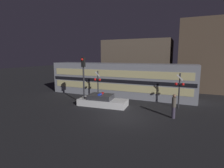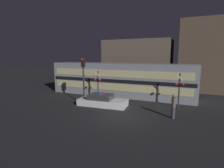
{
  "view_description": "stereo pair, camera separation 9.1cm",
  "coord_description": "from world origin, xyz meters",
  "px_view_note": "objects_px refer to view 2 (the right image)",
  "views": [
    {
      "loc": [
        4.35,
        -12.25,
        4.67
      ],
      "look_at": [
        -2.88,
        4.68,
        1.72
      ],
      "focal_mm": 28.0,
      "sensor_mm": 36.0,
      "label": 1
    },
    {
      "loc": [
        4.43,
        -12.22,
        4.67
      ],
      "look_at": [
        -2.88,
        4.68,
        1.72
      ],
      "focal_mm": 28.0,
      "sensor_mm": 36.0,
      "label": 2
    }
  ],
  "objects_px": {
    "police_car": "(102,101)",
    "pedestrian": "(173,106)",
    "crossing_signal_near": "(179,88)",
    "traffic_light_corner": "(83,74)",
    "train": "(119,79)"
  },
  "relations": [
    {
      "from": "traffic_light_corner",
      "to": "train",
      "type": "bearing_deg",
      "value": 73.04
    },
    {
      "from": "crossing_signal_near",
      "to": "police_car",
      "type": "bearing_deg",
      "value": -164.89
    },
    {
      "from": "police_car",
      "to": "traffic_light_corner",
      "type": "distance_m",
      "value": 3.16
    },
    {
      "from": "train",
      "to": "pedestrian",
      "type": "distance_m",
      "value": 8.88
    },
    {
      "from": "pedestrian",
      "to": "crossing_signal_near",
      "type": "relative_size",
      "value": 0.58
    },
    {
      "from": "crossing_signal_near",
      "to": "pedestrian",
      "type": "bearing_deg",
      "value": -94.59
    },
    {
      "from": "train",
      "to": "crossing_signal_near",
      "type": "bearing_deg",
      "value": -24.0
    },
    {
      "from": "traffic_light_corner",
      "to": "police_car",
      "type": "bearing_deg",
      "value": 15.07
    },
    {
      "from": "crossing_signal_near",
      "to": "traffic_light_corner",
      "type": "xyz_separation_m",
      "value": [
        -8.45,
        -2.28,
        1.16
      ]
    },
    {
      "from": "police_car",
      "to": "pedestrian",
      "type": "height_order",
      "value": "pedestrian"
    },
    {
      "from": "police_car",
      "to": "pedestrian",
      "type": "distance_m",
      "value": 6.59
    },
    {
      "from": "pedestrian",
      "to": "traffic_light_corner",
      "type": "height_order",
      "value": "traffic_light_corner"
    },
    {
      "from": "train",
      "to": "police_car",
      "type": "height_order",
      "value": "train"
    },
    {
      "from": "pedestrian",
      "to": "crossing_signal_near",
      "type": "height_order",
      "value": "crossing_signal_near"
    },
    {
      "from": "police_car",
      "to": "train",
      "type": "bearing_deg",
      "value": 87.21
    }
  ]
}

